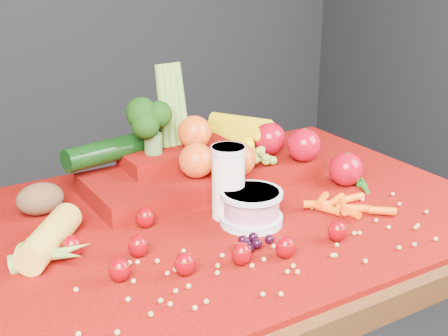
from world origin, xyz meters
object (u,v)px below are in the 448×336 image
produce_mound (208,158)px  milk_glass (228,180)px  table (229,256)px  yogurt_bowl (251,206)px

produce_mound → milk_glass: bearing=-107.6°
table → milk_glass: milk_glass is taller
table → milk_glass: size_ratio=7.36×
table → yogurt_bowl: 0.16m
milk_glass → produce_mound: produce_mound is taller
table → produce_mound: size_ratio=1.80×
table → produce_mound: 0.23m
table → milk_glass: 0.19m
milk_glass → produce_mound: 0.19m
table → milk_glass: bearing=-125.8°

